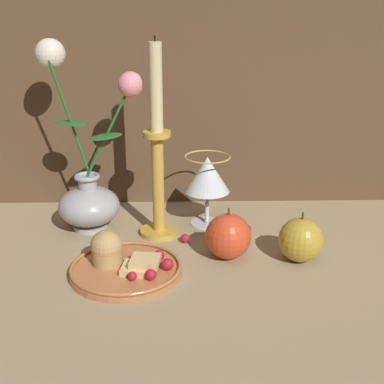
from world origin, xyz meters
name	(u,v)px	position (x,y,z in m)	size (l,w,h in m)	color
ground_plane	(172,248)	(0.00, 0.00, 0.00)	(2.40, 2.40, 0.00)	#9E8966
vase	(88,180)	(-0.16, 0.09, 0.10)	(0.19, 0.12, 0.36)	#A3A3A8
plate_with_pastries	(122,263)	(-0.08, -0.09, 0.02)	(0.18, 0.18, 0.07)	#B77042
wine_glass	(207,177)	(0.07, 0.11, 0.10)	(0.09, 0.09, 0.14)	silver
candlestick	(158,159)	(-0.02, 0.06, 0.15)	(0.07, 0.07, 0.37)	gold
apple_beside_vase	(228,236)	(0.10, -0.04, 0.04)	(0.08, 0.08, 0.09)	#D14223
apple_near_glass	(301,240)	(0.22, -0.05, 0.04)	(0.08, 0.08, 0.09)	#B2932D
berry_near_plate	(247,229)	(0.14, 0.06, 0.01)	(0.02, 0.02, 0.02)	#AD192D
berry_front_center	(185,238)	(0.02, 0.02, 0.01)	(0.02, 0.02, 0.02)	#AD192D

